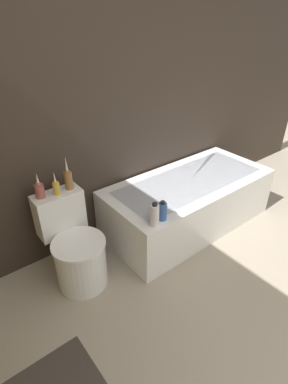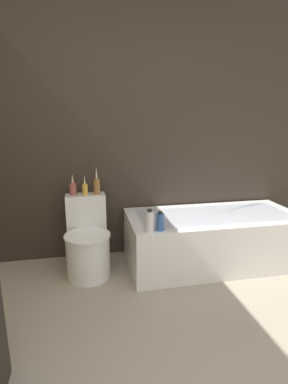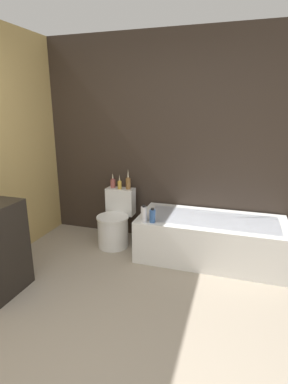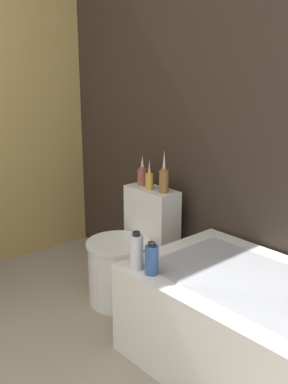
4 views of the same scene
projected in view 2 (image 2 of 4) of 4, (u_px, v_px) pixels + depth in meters
wall_back_tiled at (132, 128)px, 2.95m from camera, size 6.40×0.06×2.60m
bathtub at (213, 238)px, 2.93m from camera, size 1.66×0.77×0.49m
toilet at (88, 243)px, 2.72m from camera, size 0.40×0.57×0.69m
vase_gold at (73, 188)px, 2.79m from camera, size 0.07×0.07×0.20m
vase_silver at (85, 188)px, 2.78m from camera, size 0.05×0.05×0.19m
vase_bronze at (97, 185)px, 2.81m from camera, size 0.06×0.06×0.27m
shampoo_bottle_tall at (150, 221)px, 2.41m from camera, size 0.07×0.07×0.19m
shampoo_bottle_short at (160, 222)px, 2.45m from camera, size 0.07×0.07×0.16m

